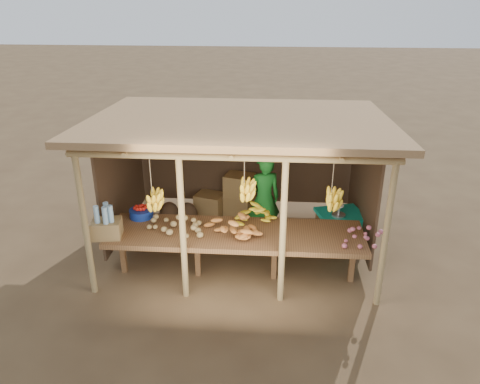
{
  "coord_description": "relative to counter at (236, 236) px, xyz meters",
  "views": [
    {
      "loc": [
        0.51,
        -7.2,
        4.24
      ],
      "look_at": [
        0.0,
        0.0,
        1.05
      ],
      "focal_mm": 35.0,
      "sensor_mm": 36.0,
      "label": 1
    }
  ],
  "objects": [
    {
      "name": "vendor",
      "position": [
        0.4,
        1.2,
        0.08
      ],
      "size": [
        0.68,
        0.55,
        1.63
      ],
      "primitive_type": "imported",
      "rotation": [
        0.0,
        0.0,
        3.45
      ],
      "color": "#186E22",
      "rests_on": "ground"
    },
    {
      "name": "tarp_crate",
      "position": [
        1.72,
        1.0,
        -0.37
      ],
      "size": [
        0.9,
        0.83,
        0.9
      ],
      "color": "brown",
      "rests_on": "ground"
    },
    {
      "name": "bottle_box",
      "position": [
        -1.9,
        -0.27,
        0.26
      ],
      "size": [
        0.46,
        0.39,
        0.53
      ],
      "color": "olive",
      "rests_on": "counter"
    },
    {
      "name": "tomato_basin",
      "position": [
        -1.57,
        0.41,
        0.14
      ],
      "size": [
        0.38,
        0.38,
        0.2
      ],
      "rotation": [
        0.0,
        0.0,
        -0.23
      ],
      "color": "navy",
      "rests_on": "counter"
    },
    {
      "name": "ground",
      "position": [
        -0.0,
        0.95,
        -0.74
      ],
      "size": [
        60.0,
        60.0,
        0.0
      ],
      "primitive_type": "plane",
      "color": "brown",
      "rests_on": "ground"
    },
    {
      "name": "carton_stack",
      "position": [
        -0.29,
        2.15,
        -0.36
      ],
      "size": [
        1.23,
        0.56,
        0.86
      ],
      "color": "olive",
      "rests_on": "ground"
    },
    {
      "name": "banana_pile",
      "position": [
        0.28,
        0.39,
        0.23
      ],
      "size": [
        0.61,
        0.42,
        0.35
      ],
      "primitive_type": null,
      "rotation": [
        0.0,
        0.0,
        0.14
      ],
      "color": "yellow",
      "rests_on": "counter"
    },
    {
      "name": "potato_heap",
      "position": [
        -0.93,
        -0.0,
        0.24
      ],
      "size": [
        0.89,
        0.55,
        0.36
      ],
      "primitive_type": null,
      "rotation": [
        0.0,
        0.0,
        0.04
      ],
      "color": "tan",
      "rests_on": "counter"
    },
    {
      "name": "burlap_sacks",
      "position": [
        -1.25,
        1.72,
        -0.51
      ],
      "size": [
        0.75,
        0.39,
        0.53
      ],
      "color": "#473221",
      "rests_on": "ground"
    },
    {
      "name": "onion_heap",
      "position": [
        1.9,
        -0.2,
        0.24
      ],
      "size": [
        0.75,
        0.49,
        0.35
      ],
      "primitive_type": null,
      "rotation": [
        0.0,
        0.0,
        0.1
      ],
      "color": "#B8596B",
      "rests_on": "counter"
    },
    {
      "name": "counter",
      "position": [
        0.0,
        0.0,
        0.0
      ],
      "size": [
        3.9,
        1.05,
        0.8
      ],
      "color": "brown",
      "rests_on": "ground"
    },
    {
      "name": "stall_structure",
      "position": [
        0.02,
        0.81,
        1.16
      ],
      "size": [
        4.7,
        3.5,
        2.43
      ],
      "color": "tan",
      "rests_on": "ground"
    },
    {
      "name": "sweet_potato_heap",
      "position": [
        -0.03,
        -0.13,
        0.24
      ],
      "size": [
        1.02,
        0.78,
        0.35
      ],
      "primitive_type": null,
      "rotation": [
        0.0,
        0.0,
        -0.29
      ],
      "color": "#C67733",
      "rests_on": "counter"
    }
  ]
}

